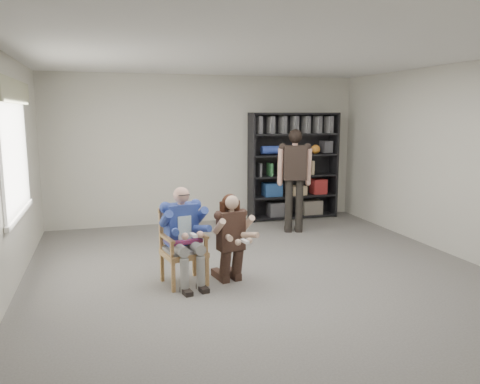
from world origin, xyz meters
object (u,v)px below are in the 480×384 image
object	(u,v)px
armchair	(184,247)
kneeling_woman	(232,239)
seated_man	(183,236)
standing_man	(294,182)
bookshelf	(294,166)

from	to	relation	value
armchair	kneeling_woman	distance (m)	0.60
seated_man	standing_man	distance (m)	3.06
bookshelf	kneeling_woman	bearing A→B (deg)	-124.05
kneeling_woman	bookshelf	world-z (taller)	bookshelf
armchair	standing_man	bearing A→B (deg)	29.66
seated_man	kneeling_woman	size ratio (longest dim) A/B	1.09
standing_man	kneeling_woman	bearing A→B (deg)	-113.93
seated_man	kneeling_woman	distance (m)	0.59
kneeling_woman	bookshelf	bearing A→B (deg)	44.67
kneeling_woman	bookshelf	xyz separation A→B (m)	(2.15, 3.19, 0.49)
armchair	kneeling_woman	world-z (taller)	kneeling_woman
kneeling_woman	seated_man	bearing A→B (deg)	157.03
kneeling_woman	standing_man	world-z (taller)	standing_man
bookshelf	standing_man	size ratio (longest dim) A/B	1.16
armchair	kneeling_woman	bearing A→B (deg)	-22.97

